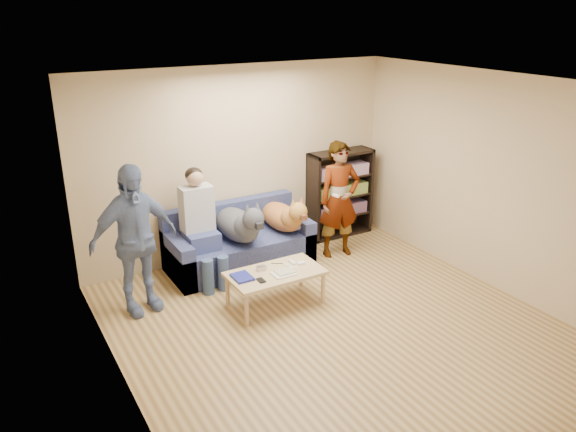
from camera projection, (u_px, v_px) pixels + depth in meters
ground at (344, 333)px, 6.03m from camera, size 5.00×5.00×0.00m
ceiling at (354, 87)px, 5.11m from camera, size 5.00×5.00×0.00m
wall_back at (240, 163)px, 7.59m from camera, size 4.50×0.00×4.50m
wall_left at (121, 270)px, 4.51m from camera, size 0.00×5.00×5.00m
wall_right at (503, 186)px, 6.63m from camera, size 0.00×5.00×5.00m
blanket at (292, 224)px, 7.65m from camera, size 0.45×0.38×0.15m
person_standing_right at (339, 200)px, 7.66m from camera, size 0.64×0.48×1.62m
person_standing_left at (134, 240)px, 6.19m from camera, size 1.08×0.59×1.74m
held_controller at (336, 196)px, 7.35m from camera, size 0.06×0.11×0.03m
notebook_blue at (242, 277)px, 6.31m from camera, size 0.20×0.26×0.03m
papers at (283, 274)px, 6.40m from camera, size 0.26×0.20×0.02m
magazine at (285, 271)px, 6.42m from camera, size 0.22×0.17×0.01m
camera_silver at (261, 268)px, 6.49m from camera, size 0.11×0.06×0.05m
controller_a at (292, 262)px, 6.67m from camera, size 0.04×0.13×0.03m
controller_b at (301, 263)px, 6.64m from camera, size 0.09×0.06×0.03m
headphone_cup_a at (291, 268)px, 6.53m from camera, size 0.07×0.07×0.02m
headphone_cup_b at (288, 265)px, 6.60m from camera, size 0.07×0.07×0.02m
pen_orange at (281, 277)px, 6.32m from camera, size 0.13×0.06×0.01m
pen_black at (277, 263)px, 6.66m from camera, size 0.13×0.08×0.01m
wallet at (261, 280)px, 6.24m from camera, size 0.07×0.12×0.02m
sofa at (238, 246)px, 7.51m from camera, size 1.90×0.85×0.82m
person_seated at (200, 222)px, 6.97m from camera, size 0.40×0.73×1.47m
dog_gray at (240, 224)px, 7.22m from camera, size 0.45×1.27×0.65m
dog_tan at (284, 216)px, 7.57m from camera, size 0.40×1.16×0.57m
coffee_table at (275, 275)px, 6.48m from camera, size 1.10×0.60×0.42m
bookshelf at (340, 192)px, 8.40m from camera, size 1.00×0.34×1.30m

